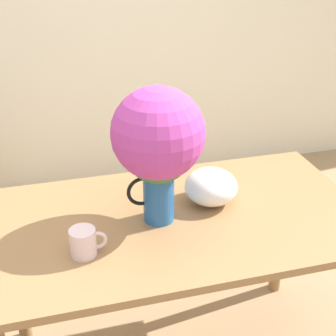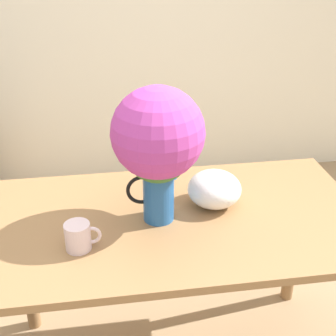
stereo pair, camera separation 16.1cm
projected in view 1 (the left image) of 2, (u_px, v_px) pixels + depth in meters
table at (177, 241)px, 1.77m from camera, size 1.40×0.76×0.77m
flower_vase at (158, 141)px, 1.56m from camera, size 0.32×0.32×0.50m
coffee_mug at (84, 242)px, 1.50m from camera, size 0.12×0.09×0.09m
white_bowl at (211, 186)px, 1.77m from camera, size 0.20×0.20×0.13m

